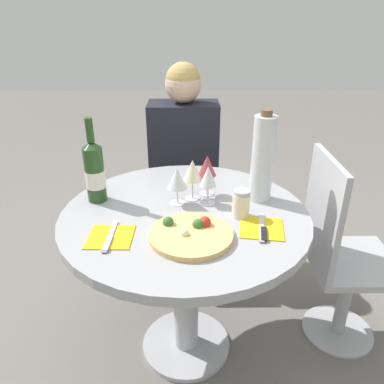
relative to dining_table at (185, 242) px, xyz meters
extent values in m
plane|color=slate|center=(0.00, 0.00, -0.57)|extent=(12.00, 12.00, 0.00)
cylinder|color=#B2B2B7|center=(0.00, 0.00, -0.56)|extent=(0.40, 0.40, 0.02)
cylinder|color=#B2B2B7|center=(0.00, 0.00, -0.22)|extent=(0.11, 0.11, 0.65)
cylinder|color=#9E9EA3|center=(0.00, 0.00, 0.12)|extent=(0.94, 0.94, 0.04)
cylinder|color=#ADADB2|center=(-0.01, 0.77, -0.56)|extent=(0.33, 0.33, 0.01)
cylinder|color=#ADADB2|center=(-0.01, 0.77, -0.37)|extent=(0.06, 0.06, 0.39)
cube|color=#ADADB2|center=(-0.01, 0.77, -0.16)|extent=(0.36, 0.36, 0.03)
cube|color=#ADADB2|center=(-0.01, 0.94, 0.09)|extent=(0.36, 0.02, 0.46)
cube|color=black|center=(-0.01, 0.60, -0.36)|extent=(0.33, 0.33, 0.42)
cube|color=black|center=(-0.01, 0.77, 0.12)|extent=(0.38, 0.21, 0.52)
sphere|color=#DBB293|center=(-0.01, 0.77, 0.47)|extent=(0.19, 0.19, 0.19)
sphere|color=tan|center=(-0.01, 0.77, 0.50)|extent=(0.18, 0.18, 0.18)
cylinder|color=#ADADB2|center=(0.73, 0.08, -0.56)|extent=(0.33, 0.33, 0.01)
cylinder|color=#ADADB2|center=(0.73, 0.08, -0.37)|extent=(0.06, 0.06, 0.39)
cube|color=#ADADB2|center=(0.73, 0.08, -0.16)|extent=(0.36, 0.36, 0.03)
cube|color=#ADADB2|center=(0.56, 0.08, 0.09)|extent=(0.02, 0.36, 0.46)
cylinder|color=#DBB26B|center=(0.02, -0.18, 0.15)|extent=(0.28, 0.28, 0.02)
sphere|color=#336B28|center=(0.05, -0.14, 0.16)|extent=(0.04, 0.04, 0.04)
sphere|color=#B22D1E|center=(0.07, -0.13, 0.17)|extent=(0.04, 0.04, 0.04)
sphere|color=beige|center=(0.00, -0.19, 0.16)|extent=(0.03, 0.03, 0.03)
sphere|color=#336B28|center=(-0.06, -0.12, 0.16)|extent=(0.04, 0.04, 0.04)
cylinder|color=#23471E|center=(-0.35, 0.10, 0.25)|extent=(0.08, 0.08, 0.22)
cone|color=#23471E|center=(-0.35, 0.10, 0.37)|extent=(0.08, 0.08, 0.03)
cylinder|color=#23471E|center=(-0.35, 0.10, 0.43)|extent=(0.03, 0.03, 0.09)
cylinder|color=silver|center=(-0.35, 0.10, 0.23)|extent=(0.08, 0.08, 0.07)
cylinder|color=silver|center=(0.30, 0.11, 0.31)|extent=(0.09, 0.09, 0.34)
cylinder|color=brown|center=(0.30, 0.11, 0.49)|extent=(0.04, 0.04, 0.02)
cylinder|color=silver|center=(0.21, -0.03, 0.18)|extent=(0.06, 0.06, 0.09)
cylinder|color=#B2B2B7|center=(0.21, -0.03, 0.24)|extent=(0.06, 0.06, 0.02)
cylinder|color=silver|center=(0.09, 0.15, 0.14)|extent=(0.06, 0.06, 0.00)
cylinder|color=silver|center=(0.09, 0.15, 0.18)|extent=(0.01, 0.01, 0.08)
cone|color=#9E383D|center=(0.09, 0.15, 0.26)|extent=(0.07, 0.07, 0.08)
cylinder|color=silver|center=(-0.03, 0.07, 0.14)|extent=(0.06, 0.06, 0.00)
cylinder|color=silver|center=(-0.03, 0.07, 0.17)|extent=(0.01, 0.01, 0.07)
cone|color=silver|center=(-0.03, 0.07, 0.25)|extent=(0.08, 0.08, 0.08)
cylinder|color=silver|center=(0.09, 0.07, 0.14)|extent=(0.06, 0.06, 0.00)
cylinder|color=silver|center=(0.09, 0.07, 0.18)|extent=(0.01, 0.01, 0.07)
cone|color=silver|center=(0.09, 0.07, 0.26)|extent=(0.07, 0.07, 0.08)
cylinder|color=silver|center=(0.03, 0.11, 0.14)|extent=(0.06, 0.06, 0.00)
cylinder|color=silver|center=(0.03, 0.11, 0.18)|extent=(0.01, 0.01, 0.08)
cone|color=beige|center=(0.03, 0.11, 0.26)|extent=(0.08, 0.08, 0.08)
cube|color=gold|center=(-0.25, -0.17, 0.14)|extent=(0.15, 0.15, 0.00)
cube|color=silver|center=(-0.25, -0.17, 0.14)|extent=(0.02, 0.19, 0.00)
cube|color=silver|center=(-0.25, -0.22, 0.15)|extent=(0.02, 0.09, 0.00)
cube|color=gold|center=(0.27, -0.12, 0.14)|extent=(0.17, 0.17, 0.00)
cube|color=silver|center=(0.27, -0.12, 0.14)|extent=(0.05, 0.19, 0.00)
cube|color=black|center=(0.27, -0.17, 0.15)|extent=(0.03, 0.09, 0.00)
camera|label=1|loc=(0.02, -1.24, 0.83)|focal=35.00mm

